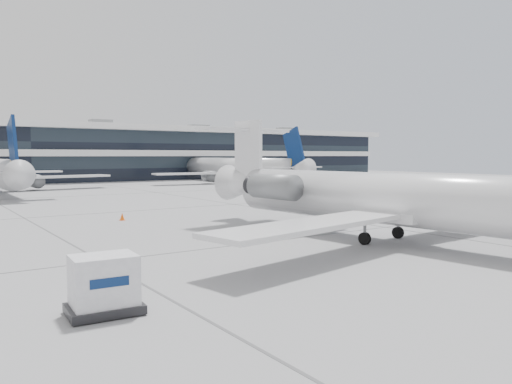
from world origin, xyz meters
TOP-DOWN VIEW (x-y plane):
  - ground at (0.00, 0.00)m, footprint 220.00×220.00m
  - terminal at (0.00, 82.00)m, footprint 170.00×22.00m
  - bg_jet_right at (32.00, 55.00)m, footprint 32.00×40.00m
  - regional_jet at (5.46, -5.04)m, footprint 26.72×33.36m
  - cargo_uld at (-12.40, -7.93)m, footprint 2.39×1.84m
  - traffic_cone at (-3.96, 14.18)m, footprint 0.41×0.41m

SIDE VIEW (x-z plane):
  - ground at x=0.00m, z-range 0.00..0.00m
  - bg_jet_right at x=32.00m, z-range -4.80..4.80m
  - traffic_cone at x=-3.96m, z-range -0.02..0.58m
  - cargo_uld at x=-12.40m, z-range 0.01..1.86m
  - regional_jet at x=5.46m, z-range -1.22..6.48m
  - terminal at x=0.00m, z-range 0.00..10.00m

